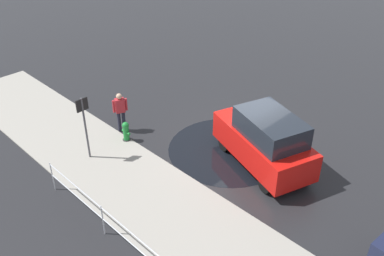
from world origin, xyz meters
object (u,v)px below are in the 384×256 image
at_px(moving_hatchback, 265,140).
at_px(sign_post, 84,120).
at_px(fire_hydrant, 126,132).
at_px(pedestrian, 120,109).

height_order(moving_hatchback, sign_post, sign_post).
xyz_separation_m(fire_hydrant, sign_post, (0.06, 1.59, 1.18)).
bearing_deg(pedestrian, fire_hydrant, 155.41).
xyz_separation_m(fire_hydrant, pedestrian, (0.68, -0.31, 0.56)).
bearing_deg(fire_hydrant, sign_post, 88.00).
height_order(moving_hatchback, pedestrian, moving_hatchback).
height_order(moving_hatchback, fire_hydrant, moving_hatchback).
distance_m(fire_hydrant, sign_post, 1.98).
bearing_deg(fire_hydrant, moving_hatchback, -152.12).
relative_size(moving_hatchback, pedestrian, 2.62).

